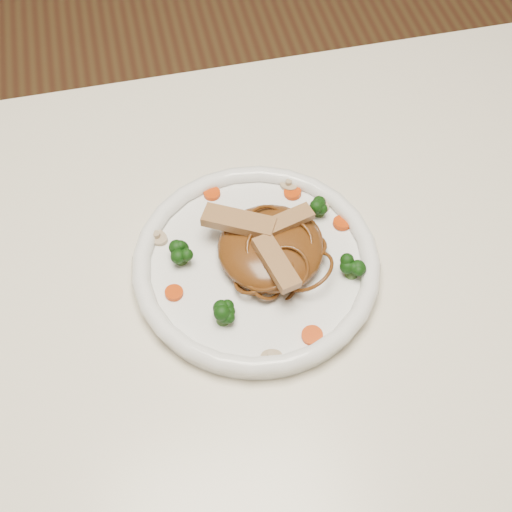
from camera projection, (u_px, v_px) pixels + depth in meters
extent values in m
cube|color=#F0E4CC|center=(222.00, 338.00, 0.72)|extent=(1.20, 0.80, 0.04)
cylinder|color=brown|center=(476.00, 218.00, 1.29)|extent=(0.06, 0.06, 0.71)
cylinder|color=white|center=(256.00, 267.00, 0.74)|extent=(0.32, 0.32, 0.02)
ellipsoid|color=brown|center=(271.00, 248.00, 0.73)|extent=(0.12, 0.12, 0.04)
cube|color=tan|center=(287.00, 221.00, 0.72)|extent=(0.06, 0.03, 0.01)
cube|color=tan|center=(239.00, 222.00, 0.72)|extent=(0.08, 0.06, 0.01)
cube|color=tan|center=(276.00, 263.00, 0.69)|extent=(0.04, 0.07, 0.01)
cylinder|color=red|center=(292.00, 193.00, 0.79)|extent=(0.03, 0.03, 0.00)
cylinder|color=red|center=(174.00, 293.00, 0.71)|extent=(0.02, 0.02, 0.00)
cylinder|color=red|center=(342.00, 223.00, 0.76)|extent=(0.02, 0.02, 0.00)
cylinder|color=red|center=(212.00, 194.00, 0.79)|extent=(0.02, 0.02, 0.00)
cylinder|color=red|center=(312.00, 335.00, 0.68)|extent=(0.03, 0.03, 0.00)
cylinder|color=beige|center=(271.00, 357.00, 0.67)|extent=(0.02, 0.02, 0.01)
cylinder|color=beige|center=(322.00, 204.00, 0.78)|extent=(0.03, 0.03, 0.01)
cylinder|color=beige|center=(157.00, 237.00, 0.75)|extent=(0.04, 0.04, 0.01)
cylinder|color=beige|center=(289.00, 185.00, 0.79)|extent=(0.03, 0.03, 0.01)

